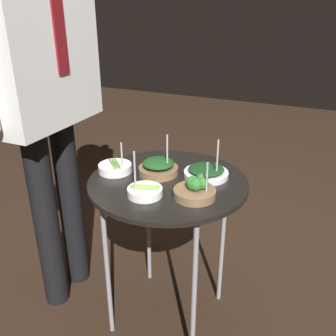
{
  "coord_description": "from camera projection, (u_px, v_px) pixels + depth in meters",
  "views": [
    {
      "loc": [
        -1.18,
        -0.52,
        1.32
      ],
      "look_at": [
        0.0,
        0.0,
        0.73
      ],
      "focal_mm": 40.0,
      "sensor_mm": 36.0,
      "label": 1
    }
  ],
  "objects": [
    {
      "name": "bowl_spinach_near_rim",
      "position": [
        158.0,
        167.0,
        1.48
      ],
      "size": [
        0.16,
        0.16,
        0.17
      ],
      "color": "brown",
      "rests_on": "serving_cart"
    },
    {
      "name": "serving_cart",
      "position": [
        168.0,
        192.0,
        1.46
      ],
      "size": [
        0.62,
        0.62,
        0.68
      ],
      "color": "black",
      "rests_on": "ground_plane"
    },
    {
      "name": "bowl_broccoli_far_rim",
      "position": [
        196.0,
        189.0,
        1.31
      ],
      "size": [
        0.15,
        0.15,
        0.14
      ],
      "color": "brown",
      "rests_on": "serving_cart"
    },
    {
      "name": "bowl_asparagus_front_left",
      "position": [
        145.0,
        191.0,
        1.32
      ],
      "size": [
        0.13,
        0.13,
        0.17
      ],
      "color": "white",
      "rests_on": "serving_cart"
    },
    {
      "name": "ground_plane",
      "position": [
        168.0,
        313.0,
        1.72
      ],
      "size": [
        8.0,
        8.0,
        0.0
      ],
      "primitive_type": "plane",
      "color": "black"
    },
    {
      "name": "waiter_figure",
      "position": [
        38.0,
        62.0,
        1.43
      ],
      "size": [
        0.64,
        0.24,
        1.74
      ],
      "color": "black",
      "rests_on": "ground_plane"
    },
    {
      "name": "bowl_asparagus_back_left",
      "position": [
        115.0,
        168.0,
        1.5
      ],
      "size": [
        0.13,
        0.13,
        0.13
      ],
      "color": "white",
      "rests_on": "serving_cart"
    },
    {
      "name": "bowl_spinach_center",
      "position": [
        206.0,
        172.0,
        1.46
      ],
      "size": [
        0.17,
        0.17,
        0.16
      ],
      "color": "silver",
      "rests_on": "serving_cart"
    }
  ]
}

